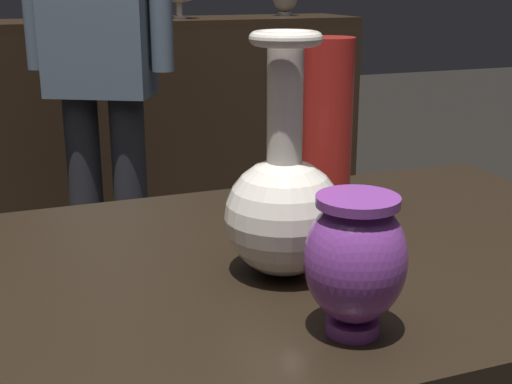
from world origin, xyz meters
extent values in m
cube|color=black|center=(0.00, 0.00, 0.78)|extent=(1.20, 0.64, 0.05)
cube|color=black|center=(0.00, 2.20, 0.47)|extent=(2.60, 0.40, 0.95)
cube|color=black|center=(0.00, 2.20, 0.97)|extent=(2.60, 0.40, 0.04)
sphere|color=silver|center=(0.05, -0.05, 0.87)|extent=(0.14, 0.14, 0.14)
cylinder|color=silver|center=(0.05, -0.05, 1.01)|extent=(0.04, 0.04, 0.15)
torus|color=silver|center=(0.05, -0.05, 1.08)|extent=(0.08, 0.08, 0.02)
cone|color=red|center=(0.21, 0.15, 0.81)|extent=(0.08, 0.08, 0.02)
cylinder|color=red|center=(0.21, 0.15, 0.94)|extent=(0.08, 0.08, 0.25)
cylinder|color=#7A388E|center=(0.06, -0.21, 0.81)|extent=(0.06, 0.06, 0.01)
ellipsoid|color=#7A388E|center=(0.06, -0.21, 0.88)|extent=(0.10, 0.10, 0.13)
cylinder|color=#7A388E|center=(0.06, -0.21, 0.94)|extent=(0.08, 0.08, 0.01)
cylinder|color=silver|center=(0.52, 2.17, 1.00)|extent=(0.06, 0.06, 0.01)
cylinder|color=silver|center=(0.52, 2.17, 1.03)|extent=(0.03, 0.03, 0.05)
cylinder|color=gray|center=(1.04, 2.26, 1.00)|extent=(0.06, 0.06, 0.02)
cylinder|color=#232328|center=(0.13, 1.41, 0.40)|extent=(0.11, 0.11, 0.80)
cylinder|color=#232328|center=(0.00, 1.48, 0.40)|extent=(0.11, 0.11, 0.80)
camera|label=1|loc=(-0.26, -0.78, 1.15)|focal=49.12mm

